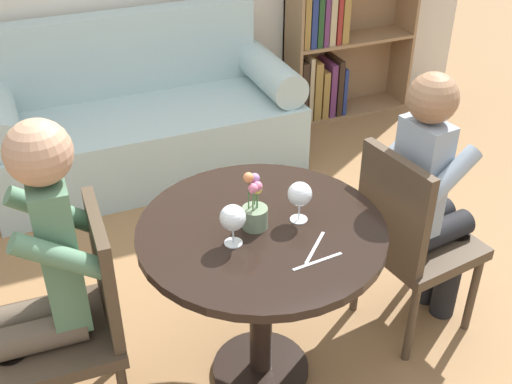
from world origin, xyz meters
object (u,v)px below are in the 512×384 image
bookshelf_right (332,45)px  chair_right (410,236)px  wine_glass_left (233,219)px  chair_left (77,317)px  person_right (430,201)px  person_left (42,283)px  couch (144,122)px  flower_vase (255,209)px  wine_glass_right (300,195)px

bookshelf_right → chair_right: bookshelf_right is taller
bookshelf_right → wine_glass_left: (-1.57, -2.15, 0.33)m
chair_left → person_right: bearing=91.0°
bookshelf_right → person_right: 2.18m
person_left → wine_glass_left: 0.67m
chair_right → wine_glass_left: 0.88m
couch → chair_right: size_ratio=2.06×
couch → wine_glass_left: size_ratio=12.07×
couch → flower_vase: size_ratio=8.16×
person_right → wine_glass_right: size_ratio=7.75×
person_right → flower_vase: (-0.79, -0.02, 0.18)m
wine_glass_left → couch: bearing=86.2°
couch → wine_glass_left: bearing=-93.8°
person_left → flower_vase: 0.76m
chair_right → wine_glass_right: chair_right is taller
couch → flower_vase: (-0.02, -1.83, 0.51)m
couch → flower_vase: bearing=-90.6°
bookshelf_right → wine_glass_right: (-1.30, -2.12, 0.33)m
couch → person_right: person_right is taller
chair_right → wine_glass_left: size_ratio=5.87×
chair_left → wine_glass_right: bearing=86.7°
chair_left → flower_vase: size_ratio=3.96×
chair_left → chair_right: bearing=90.0°
couch → wine_glass_right: bearing=-85.6°
wine_glass_left → flower_vase: 0.13m
chair_right → wine_glass_left: bearing=86.4°
couch → chair_right: 1.96m
chair_right → wine_glass_right: size_ratio=5.78×
couch → person_left: bearing=-113.4°
flower_vase → bookshelf_right: bearing=54.9°
chair_right → person_left: bearing=79.4°
chair_left → wine_glass_right: 0.90m
person_right → flower_vase: 0.81m
couch → chair_right: (0.68, -1.83, 0.18)m
wine_glass_left → flower_vase: size_ratio=0.68×
chair_right → person_right: 0.17m
chair_left → person_right: size_ratio=0.75×
chair_left → wine_glass_right: size_ratio=5.78×
bookshelf_right → person_left: 3.01m
bookshelf_right → chair_left: bookshelf_right is taller
couch → bookshelf_right: size_ratio=1.68×
person_right → wine_glass_left: (-0.89, -0.09, 0.21)m
wine_glass_right → wine_glass_left: bearing=-171.7°
couch → bookshelf_right: bookshelf_right is taller
wine_glass_left → flower_vase: bearing=30.5°
person_left → flower_vase: size_ratio=5.56×
person_left → person_right: size_ratio=1.05×
wine_glass_right → person_left: bearing=174.6°
chair_left → person_right: person_right is taller
chair_right → chair_left: bearing=79.5°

